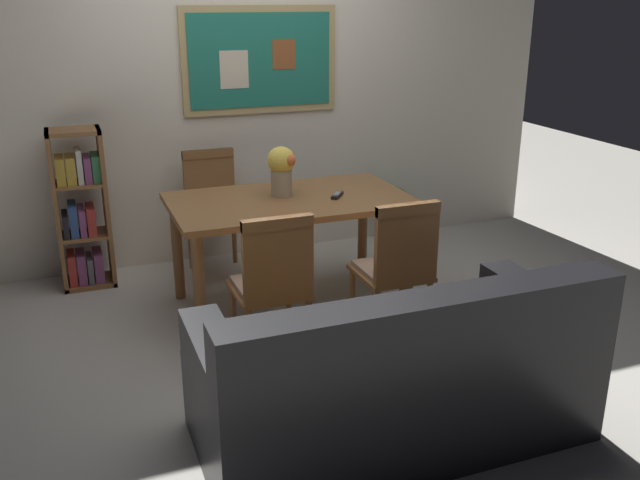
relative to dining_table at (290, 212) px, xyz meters
The scene contains 11 objects.
ground_plane 0.76m from the dining_table, 92.03° to the right, with size 12.00×12.00×0.00m, color #B7B2A8.
wall_back_with_painting 1.31m from the dining_table, 90.55° to the left, with size 5.20×0.14×2.60m.
dining_table is the anchor object (origin of this frame).
dining_chair_far_left 0.88m from the dining_table, 112.81° to the left, with size 0.40×0.41×0.91m.
dining_chair_near_left 0.86m from the dining_table, 114.90° to the right, with size 0.40×0.41×0.91m.
dining_chair_near_right 0.88m from the dining_table, 64.14° to the right, with size 0.40×0.41×0.91m.
leather_couch 1.66m from the dining_table, 91.40° to the right, with size 1.80×0.84×0.84m.
bookshelf 1.53m from the dining_table, 146.22° to the left, with size 0.36×0.28×1.13m.
potted_ivy 1.50m from the dining_table, 35.74° to the left, with size 0.30×0.31×0.50m.
flower_vase 0.29m from the dining_table, 109.75° to the left, with size 0.19×0.20×0.32m.
tv_remote 0.33m from the dining_table, 14.24° to the right, with size 0.13×0.15×0.02m.
Camera 1 is at (-1.34, -3.68, 1.97)m, focal length 38.78 mm.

